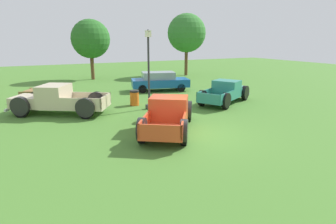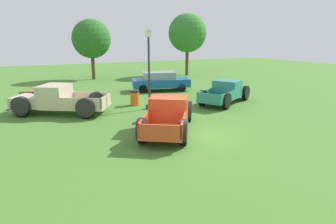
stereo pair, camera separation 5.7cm
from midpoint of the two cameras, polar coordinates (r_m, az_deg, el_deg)
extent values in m
plane|color=#477A2D|center=(12.60, 5.22, -4.50)|extent=(80.00, 80.00, 0.00)
cube|color=#D14723|center=(14.45, 0.74, 0.77)|extent=(2.11, 2.11, 0.55)
cube|color=silver|center=(15.20, 1.07, 1.46)|extent=(1.18, 0.81, 0.47)
sphere|color=silver|center=(15.25, -1.23, 1.60)|extent=(0.20, 0.20, 0.20)
sphere|color=silver|center=(15.13, 3.37, 1.47)|extent=(0.20, 0.20, 0.20)
cube|color=#D14723|center=(13.02, 0.04, 0.60)|extent=(2.13, 2.02, 1.16)
cube|color=#8C9EA8|center=(13.56, 0.36, 2.27)|extent=(1.24, 0.84, 0.51)
cube|color=#D14723|center=(11.53, -1.02, -3.99)|extent=(2.57, 2.70, 0.10)
cube|color=#D14723|center=(11.57, -4.97, -2.28)|extent=(1.23, 1.81, 0.55)
cube|color=#D14723|center=(11.35, 2.99, -2.57)|extent=(1.23, 1.81, 0.55)
cube|color=#D14723|center=(10.47, -1.82, -4.04)|extent=(1.45, 1.00, 0.55)
cylinder|color=black|center=(14.64, -2.56, -0.19)|extent=(0.61, 0.76, 0.77)
cylinder|color=#B7B7BC|center=(14.64, -2.60, -0.19)|extent=(0.37, 0.39, 0.31)
cylinder|color=black|center=(14.59, -2.57, 0.55)|extent=(0.77, 0.96, 0.97)
cylinder|color=black|center=(14.45, 4.07, -0.40)|extent=(0.61, 0.76, 0.77)
cylinder|color=#B7B7BC|center=(14.45, 4.11, -0.40)|extent=(0.37, 0.39, 0.31)
cylinder|color=black|center=(14.41, 4.09, 0.34)|extent=(0.77, 0.96, 0.97)
cylinder|color=black|center=(11.46, -5.41, -4.44)|extent=(0.61, 0.76, 0.77)
cylinder|color=#B7B7BC|center=(11.46, -5.46, -4.43)|extent=(0.37, 0.39, 0.31)
cylinder|color=black|center=(11.40, -5.43, -3.52)|extent=(0.77, 0.96, 0.97)
cylinder|color=black|center=(11.23, 3.09, -4.80)|extent=(0.61, 0.76, 0.77)
cylinder|color=#B7B7BC|center=(11.23, 3.14, -4.80)|extent=(0.37, 0.39, 0.31)
cylinder|color=black|center=(11.16, 3.11, -3.86)|extent=(0.77, 0.96, 0.97)
cube|color=silver|center=(15.32, 1.08, 0.34)|extent=(1.59, 1.10, 0.12)
cube|color=#2D8475|center=(20.36, 13.07, 4.32)|extent=(1.96, 1.97, 0.53)
cube|color=silver|center=(21.04, 13.82, 4.60)|extent=(0.68, 1.17, 0.44)
sphere|color=silver|center=(21.23, 12.34, 4.84)|extent=(0.19, 0.19, 0.19)
sphere|color=silver|center=(20.82, 15.30, 4.47)|extent=(0.19, 0.19, 0.19)
cube|color=#2D8475|center=(19.09, 11.60, 4.62)|extent=(1.86, 2.00, 1.10)
cube|color=#8C9EA8|center=(19.59, 12.32, 5.54)|extent=(0.70, 1.23, 0.48)
cube|color=#2D8475|center=(17.73, 9.42, 2.32)|extent=(2.53, 2.37, 0.10)
cube|color=#2D8475|center=(18.00, 7.27, 3.59)|extent=(1.79, 1.04, 0.53)
cube|color=#2D8475|center=(17.36, 11.73, 3.00)|extent=(1.79, 1.04, 0.53)
cube|color=#2D8475|center=(16.82, 8.04, 2.80)|extent=(0.84, 1.44, 0.53)
cylinder|color=black|center=(20.71, 10.96, 3.86)|extent=(0.74, 0.54, 0.73)
cylinder|color=#B7B7BC|center=(20.72, 10.94, 3.86)|extent=(0.37, 0.34, 0.29)
cylinder|color=black|center=(20.68, 10.99, 4.36)|extent=(0.93, 0.68, 0.92)
cylinder|color=black|center=(20.13, 15.14, 3.32)|extent=(0.74, 0.54, 0.73)
cylinder|color=#B7B7BC|center=(20.13, 15.17, 3.31)|extent=(0.37, 0.34, 0.29)
cylinder|color=black|center=(20.10, 15.18, 3.83)|extent=(0.93, 0.68, 0.92)
cylinder|color=black|center=(17.88, 6.76, 2.36)|extent=(0.74, 0.54, 0.73)
cylinder|color=#B7B7BC|center=(17.89, 6.73, 2.37)|extent=(0.37, 0.34, 0.29)
cylinder|color=black|center=(17.84, 6.78, 2.94)|extent=(0.93, 0.68, 0.92)
cylinder|color=black|center=(17.21, 11.48, 1.69)|extent=(0.74, 0.54, 0.73)
cylinder|color=#B7B7BC|center=(17.20, 11.51, 1.69)|extent=(0.37, 0.34, 0.29)
cylinder|color=black|center=(17.17, 11.51, 2.29)|extent=(0.93, 0.68, 0.92)
cube|color=silver|center=(21.13, 13.81, 3.81)|extent=(0.93, 1.57, 0.11)
cube|color=#C6B793|center=(17.76, -26.18, 1.98)|extent=(2.21, 2.22, 0.59)
cube|color=silver|center=(18.19, -28.40, 1.99)|extent=(0.81, 1.28, 0.49)
sphere|color=silver|center=(17.65, -29.48, 1.62)|extent=(0.21, 0.21, 0.21)
sphere|color=silver|center=(18.71, -27.29, 2.52)|extent=(0.21, 0.21, 0.21)
cube|color=#C6B793|center=(16.98, -21.96, 3.01)|extent=(2.11, 2.25, 1.23)
cube|color=#8C9EA8|center=(17.23, -23.98, 3.89)|extent=(0.83, 1.34, 0.54)
cube|color=#C6B793|center=(16.36, -16.09, 1.09)|extent=(2.84, 2.69, 0.11)
cube|color=#C6B793|center=(15.51, -17.28, 1.61)|extent=(1.96, 1.23, 0.59)
cube|color=#C6B793|center=(17.06, -15.17, 2.89)|extent=(1.96, 1.23, 0.59)
cube|color=#C6B793|center=(15.93, -12.55, 2.25)|extent=(1.00, 1.57, 0.59)
cylinder|color=black|center=(17.08, -27.58, 0.36)|extent=(0.82, 0.62, 0.81)
cylinder|color=#B7B7BC|center=(17.07, -27.60, 0.35)|extent=(0.41, 0.39, 0.32)
cylinder|color=black|center=(17.03, -27.66, 1.03)|extent=(1.03, 0.79, 1.02)
cylinder|color=black|center=(18.57, -24.69, 1.71)|extent=(0.82, 0.62, 0.81)
cylinder|color=#B7B7BC|center=(18.58, -24.67, 1.72)|extent=(0.41, 0.39, 0.32)
cylinder|color=black|center=(18.53, -24.75, 2.33)|extent=(1.03, 0.79, 1.02)
cylinder|color=black|center=(15.46, -16.31, 0.11)|extent=(0.82, 0.62, 0.81)
cylinder|color=#B7B7BC|center=(15.45, -16.33, 0.10)|extent=(0.41, 0.39, 0.32)
cylinder|color=black|center=(15.41, -16.37, 0.85)|extent=(1.03, 0.79, 1.02)
cylinder|color=black|center=(17.10, -14.19, 1.60)|extent=(0.82, 0.62, 0.81)
cylinder|color=#B7B7BC|center=(17.11, -14.18, 1.61)|extent=(0.41, 0.39, 0.32)
cylinder|color=black|center=(17.05, -14.23, 2.27)|extent=(1.03, 0.79, 1.02)
cube|color=silver|center=(18.28, -28.39, 0.97)|extent=(1.10, 1.72, 0.13)
cube|color=#195699|center=(23.11, -1.65, 5.90)|extent=(4.87, 2.97, 0.62)
cube|color=#7F939E|center=(23.00, -2.04, 7.35)|extent=(2.86, 2.16, 0.57)
cylinder|color=black|center=(24.26, 1.65, 5.57)|extent=(0.69, 0.37, 0.66)
cylinder|color=black|center=(22.67, 2.59, 4.93)|extent=(0.69, 0.37, 0.66)
cylinder|color=black|center=(23.76, -5.68, 5.32)|extent=(0.69, 0.37, 0.66)
cylinder|color=black|center=(22.14, -5.24, 4.65)|extent=(0.69, 0.37, 0.66)
cube|color=#2D2D33|center=(17.11, -3.88, 1.06)|extent=(0.36, 0.36, 0.25)
cylinder|color=#2D2D33|center=(16.75, -4.00, 8.06)|extent=(0.12, 0.12, 3.95)
cube|color=#F2EACC|center=(16.64, -4.14, 15.44)|extent=(0.28, 0.28, 0.36)
cone|color=#2D2D33|center=(16.65, -4.15, 16.06)|extent=(0.32, 0.32, 0.14)
cube|color=olive|center=(21.33, -25.34, 4.09)|extent=(1.51, 1.97, 0.06)
cube|color=olive|center=(21.13, -23.78, 3.34)|extent=(1.04, 1.74, 0.05)
cube|color=olive|center=(21.64, -26.70, 3.25)|extent=(1.04, 1.74, 0.05)
cube|color=olive|center=(20.68, -26.14, 2.65)|extent=(1.29, 0.68, 0.75)
cube|color=olive|center=(22.11, -24.39, 3.52)|extent=(1.29, 0.68, 0.75)
cylinder|color=orange|center=(18.07, -6.85, 2.69)|extent=(0.56, 0.56, 0.85)
cylinder|color=black|center=(17.98, -6.89, 4.17)|extent=(0.59, 0.59, 0.10)
cylinder|color=brown|center=(33.14, 3.62, 10.09)|extent=(0.36, 0.36, 3.13)
sphere|color=#33752D|center=(33.05, 3.71, 15.58)|extent=(4.28, 4.28, 4.28)
cylinder|color=brown|center=(30.63, -15.03, 8.81)|extent=(0.36, 0.36, 2.64)
sphere|color=#286623|center=(30.50, -15.38, 14.00)|extent=(3.88, 3.88, 3.88)
camera|label=1|loc=(0.03, -90.13, -0.03)|focal=30.30mm
camera|label=2|loc=(0.03, 89.87, 0.03)|focal=30.30mm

